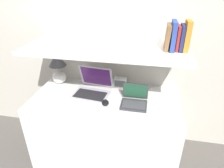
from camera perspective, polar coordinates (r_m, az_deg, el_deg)
wall_back at (r=2.10m, az=0.34°, el=12.94°), size 6.00×0.05×2.40m
desk at (r=2.14m, az=-1.79°, el=-12.35°), size 1.42×0.69×0.72m
back_riser at (r=2.30m, az=0.09°, el=-2.03°), size 1.42×0.04×1.19m
shelf at (r=1.79m, az=-1.68°, el=10.37°), size 1.42×0.62×0.03m
table_lamp at (r=2.19m, az=-15.20°, el=4.83°), size 0.18×0.18×0.35m
laptop_large at (r=1.99m, az=-5.56°, el=-1.30°), size 0.38×0.36×0.26m
laptop_small at (r=1.83m, az=6.40°, el=-4.68°), size 0.23×0.21×0.18m
computer_mouse at (r=1.83m, az=-1.96°, el=-5.34°), size 0.09×0.11×0.03m
router_box at (r=2.10m, az=2.35°, el=0.44°), size 0.14×0.06×0.10m
book_orange at (r=1.73m, az=20.61°, el=12.70°), size 0.04×0.14×0.24m
book_navy at (r=1.73m, az=19.26°, el=12.35°), size 0.03×0.14×0.21m
book_red at (r=1.73m, az=18.25°, el=12.33°), size 0.02×0.12×0.20m
book_blue at (r=1.72m, az=17.06°, el=13.03°), size 0.04×0.18×0.23m
book_brown at (r=1.72m, az=15.59°, el=12.76°), size 0.04×0.16×0.21m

